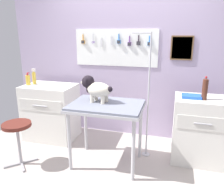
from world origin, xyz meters
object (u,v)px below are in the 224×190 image
(cabinet_right, at_px, (199,130))
(counter_left, at_px, (51,112))
(grooming_arm, at_px, (147,102))
(stool, at_px, (17,131))
(grooming_table, at_px, (106,110))
(detangler_spray, at_px, (34,77))
(dog, at_px, (96,88))
(soda_bottle, at_px, (205,89))

(cabinet_right, bearing_deg, counter_left, 178.05)
(grooming_arm, bearing_deg, stool, -156.31)
(grooming_table, distance_m, stool, 1.17)
(counter_left, bearing_deg, detangler_spray, 173.38)
(dog, relative_size, stool, 0.78)
(stool, bearing_deg, cabinet_right, 18.43)
(counter_left, height_order, soda_bottle, soda_bottle)
(soda_bottle, bearing_deg, grooming_arm, 179.89)
(grooming_arm, xyz_separation_m, cabinet_right, (0.70, 0.07, -0.35))
(grooming_table, relative_size, counter_left, 1.04)
(grooming_table, height_order, soda_bottle, soda_bottle)
(grooming_table, relative_size, soda_bottle, 3.13)
(dog, bearing_deg, detangler_spray, 158.88)
(cabinet_right, bearing_deg, soda_bottle, -86.42)
(grooming_table, bearing_deg, soda_bottle, 16.52)
(dog, distance_m, counter_left, 1.18)
(counter_left, distance_m, soda_bottle, 2.35)
(grooming_arm, bearing_deg, dog, -154.96)
(soda_bottle, bearing_deg, stool, -163.15)
(dog, bearing_deg, grooming_table, -19.07)
(counter_left, height_order, cabinet_right, counter_left)
(grooming_arm, height_order, stool, grooming_arm)
(grooming_arm, height_order, cabinet_right, grooming_arm)
(dog, relative_size, soda_bottle, 1.54)
(grooming_arm, bearing_deg, cabinet_right, 5.47)
(detangler_spray, bearing_deg, cabinet_right, -2.47)
(grooming_arm, bearing_deg, detangler_spray, 174.56)
(grooming_table, distance_m, grooming_arm, 0.59)
(detangler_spray, bearing_deg, dog, -21.12)
(stool, relative_size, soda_bottle, 1.98)
(dog, distance_m, cabinet_right, 1.49)
(grooming_table, bearing_deg, grooming_arm, 36.42)
(counter_left, bearing_deg, soda_bottle, -3.66)
(cabinet_right, height_order, detangler_spray, detangler_spray)
(dog, height_order, stool, dog)
(dog, xyz_separation_m, soda_bottle, (1.33, 0.29, 0.01))
(grooming_arm, xyz_separation_m, counter_left, (-1.57, 0.14, -0.35))
(dog, bearing_deg, stool, -157.24)
(dog, xyz_separation_m, detangler_spray, (-1.22, 0.47, -0.01))
(grooming_arm, distance_m, detangler_spray, 1.87)
(counter_left, xyz_separation_m, soda_bottle, (2.27, -0.15, 0.58))
(counter_left, distance_m, cabinet_right, 2.27)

